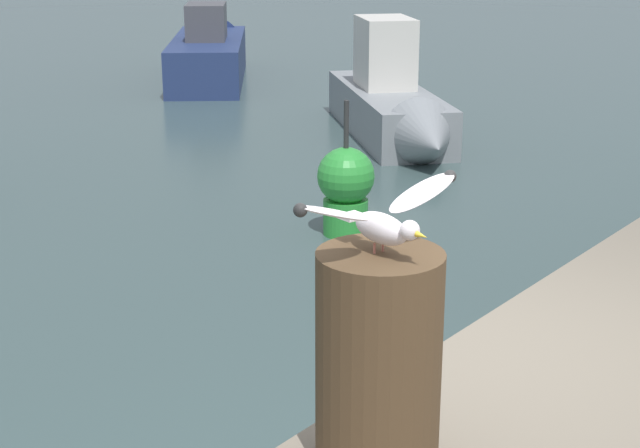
# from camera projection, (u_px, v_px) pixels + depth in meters

# --- Properties ---
(mooring_post) EXTENTS (0.43, 0.43, 0.77)m
(mooring_post) POSITION_uv_depth(u_px,v_px,m) (378.00, 362.00, 3.24)
(mooring_post) COLOR #4C3823
(mooring_post) RESTS_ON harbor_quay
(seagull) EXTENTS (0.67, 0.39, 0.23)m
(seagull) POSITION_uv_depth(u_px,v_px,m) (382.00, 218.00, 3.08)
(seagull) COLOR #C66F60
(seagull) RESTS_ON mooring_post
(boat_grey) EXTENTS (3.63, 3.89, 1.73)m
(boat_grey) POSITION_uv_depth(u_px,v_px,m) (395.00, 106.00, 13.33)
(boat_grey) COLOR gray
(boat_grey) RESTS_ON ground_plane
(boat_navy) EXTENTS (4.57, 4.19, 1.59)m
(boat_navy) POSITION_uv_depth(u_px,v_px,m) (210.00, 52.00, 18.63)
(boat_navy) COLOR navy
(boat_navy) RESTS_ON ground_plane
(channel_buoy) EXTENTS (0.56, 0.56, 1.33)m
(channel_buoy) POSITION_uv_depth(u_px,v_px,m) (346.00, 187.00, 9.35)
(channel_buoy) COLOR green
(channel_buoy) RESTS_ON ground_plane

